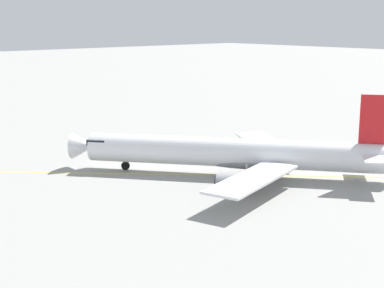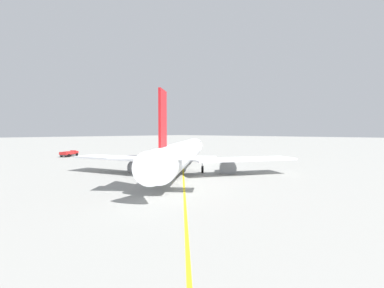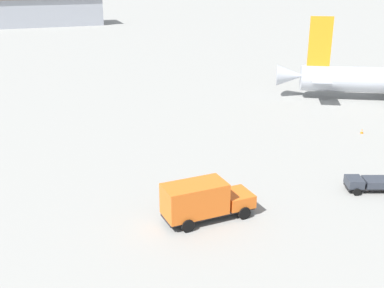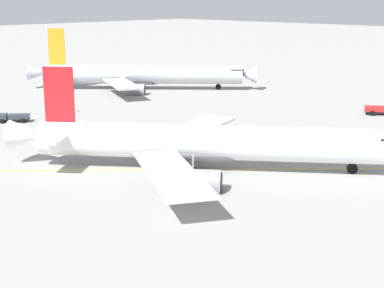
# 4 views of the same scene
# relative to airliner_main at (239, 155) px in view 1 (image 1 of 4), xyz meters

# --- Properties ---
(ground_plane) EXTENTS (600.00, 600.00, 0.00)m
(ground_plane) POSITION_rel_airliner_main_xyz_m (-1.79, 2.13, -2.68)
(ground_plane) COLOR gray
(airliner_main) EXTENTS (29.42, 36.55, 11.08)m
(airliner_main) POSITION_rel_airliner_main_xyz_m (0.00, 0.00, 0.00)
(airliner_main) COLOR white
(airliner_main) RESTS_ON ground_plane
(taxiway_centreline) EXTENTS (122.24, 122.01, 0.01)m
(taxiway_centreline) POSITION_rel_airliner_main_xyz_m (2.33, -2.43, -2.67)
(taxiway_centreline) COLOR yellow
(taxiway_centreline) RESTS_ON ground_plane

